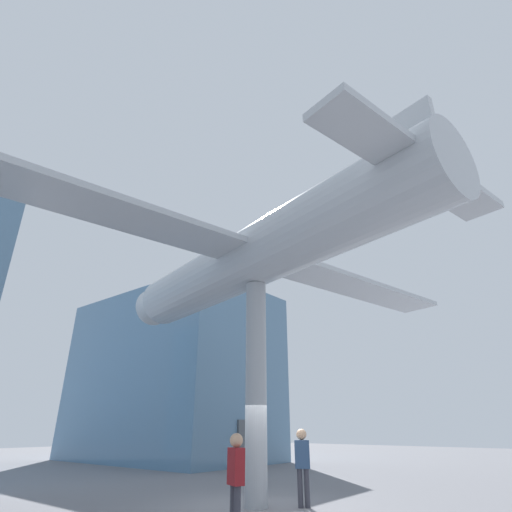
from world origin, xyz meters
The scene contains 6 objects.
ground_plane centered at (0.00, 0.00, 0.00)m, with size 80.00×80.00×0.00m, color slate.
glass_pavilion_right centered at (8.69, 14.06, 5.02)m, with size 8.11×13.26×10.61m.
support_pylon_central centered at (0.00, 0.00, 3.06)m, with size 0.62×0.62×6.12m.
suspended_airplane centered at (0.05, 0.23, 7.12)m, with size 19.66×14.99×2.84m.
visitor_person centered at (0.81, -0.96, 1.11)m, with size 0.40×0.46×1.89m.
visitor_second centered at (-2.61, -1.57, 1.06)m, with size 0.37×0.46×1.82m.
Camera 1 is at (-9.43, -7.53, 1.93)m, focal length 28.00 mm.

